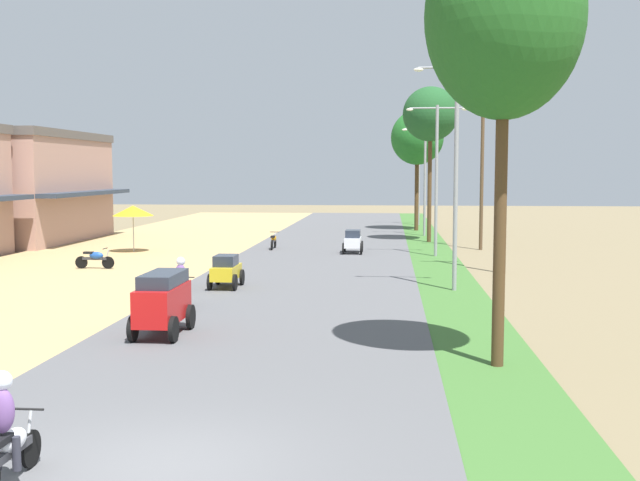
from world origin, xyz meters
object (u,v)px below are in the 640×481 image
(streetlamp_farthest, at_px, (419,172))
(motorbike_foreground_rider, at_px, (7,432))
(motorbike_ahead_second, at_px, (182,284))
(median_tree_second, at_px, (430,115))
(streetlamp_mid, at_px, (437,170))
(car_van_red, at_px, (163,300))
(car_hatchback_yellow, at_px, (226,270))
(streetlamp_near, at_px, (456,162))
(parked_motorbike_third, at_px, (95,258))
(median_tree_nearest, at_px, (504,18))
(median_tree_third, at_px, (417,138))
(motorbike_ahead_third, at_px, (274,240))
(streetlamp_far, at_px, (425,173))
(vendor_umbrella, at_px, (133,211))
(utility_pole_far, at_px, (506,158))
(car_hatchback_white, at_px, (353,241))
(utility_pole_near, at_px, (482,169))

(streetlamp_farthest, height_order, motorbike_foreground_rider, streetlamp_farthest)
(motorbike_ahead_second, bearing_deg, median_tree_second, 69.60)
(streetlamp_mid, bearing_deg, car_van_red, -112.52)
(car_hatchback_yellow, bearing_deg, median_tree_second, 66.67)
(car_hatchback_yellow, bearing_deg, streetlamp_near, 1.40)
(car_van_red, bearing_deg, parked_motorbike_third, 117.60)
(motorbike_foreground_rider, bearing_deg, median_tree_nearest, 44.17)
(median_tree_third, xyz_separation_m, streetlamp_near, (0.37, -29.08, -2.07))
(car_hatchback_yellow, relative_size, motorbike_ahead_third, 1.11)
(car_hatchback_yellow, bearing_deg, streetlamp_mid, 54.27)
(streetlamp_near, xyz_separation_m, streetlamp_far, (0.00, 24.37, -0.45))
(median_tree_third, distance_m, car_hatchback_yellow, 31.00)
(vendor_umbrella, height_order, car_van_red, vendor_umbrella)
(streetlamp_near, height_order, streetlamp_mid, streetlamp_near)
(utility_pole_far, bearing_deg, motorbike_ahead_second, -138.64)
(car_van_red, bearing_deg, streetlamp_mid, 67.48)
(car_hatchback_white, distance_m, motorbike_ahead_third, 4.88)
(utility_pole_far, relative_size, motorbike_ahead_second, 5.35)
(median_tree_nearest, relative_size, car_van_red, 4.16)
(streetlamp_farthest, distance_m, motorbike_ahead_third, 22.72)
(parked_motorbike_third, height_order, car_hatchback_white, car_hatchback_white)
(streetlamp_near, bearing_deg, median_tree_nearest, -89.81)
(median_tree_second, xyz_separation_m, streetlamp_farthest, (-0.08, 15.21, -3.49))
(streetlamp_near, distance_m, streetlamp_far, 24.37)
(streetlamp_near, xyz_separation_m, motorbike_ahead_third, (-8.86, 14.33, -4.22))
(streetlamp_far, bearing_deg, car_van_red, -104.29)
(motorbike_ahead_second, distance_m, motorbike_ahead_third, 19.03)
(streetlamp_farthest, bearing_deg, utility_pole_near, -81.81)
(car_van_red, bearing_deg, car_hatchback_white, 79.09)
(streetlamp_near, distance_m, utility_pole_near, 15.89)
(median_tree_nearest, relative_size, utility_pole_far, 1.04)
(parked_motorbike_third, bearing_deg, car_hatchback_white, 33.90)
(car_hatchback_yellow, height_order, motorbike_ahead_third, car_hatchback_yellow)
(median_tree_second, height_order, utility_pole_near, median_tree_second)
(car_hatchback_white, xyz_separation_m, motorbike_foreground_rider, (-3.36, -31.25, 0.11))
(parked_motorbike_third, bearing_deg, motorbike_ahead_second, -55.74)
(car_hatchback_white, bearing_deg, median_tree_nearest, -79.61)
(motorbike_foreground_rider, bearing_deg, car_hatchback_yellow, 92.55)
(median_tree_third, relative_size, streetlamp_mid, 1.14)
(median_tree_second, bearing_deg, car_hatchback_white, -121.68)
(car_van_red, distance_m, motorbike_foreground_rider, 10.01)
(median_tree_third, relative_size, streetlamp_farthest, 1.18)
(streetlamp_farthest, height_order, motorbike_ahead_third, streetlamp_farthest)
(car_hatchback_white, bearing_deg, median_tree_third, 76.56)
(car_hatchback_white, bearing_deg, car_hatchback_yellow, -108.13)
(car_van_red, bearing_deg, median_tree_second, 73.34)
(streetlamp_far, distance_m, streetlamp_farthest, 10.53)
(median_tree_third, bearing_deg, car_van_red, -102.02)
(parked_motorbike_third, height_order, motorbike_ahead_third, motorbike_ahead_third)
(median_tree_second, xyz_separation_m, car_hatchback_white, (-4.40, -7.12, -7.12))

